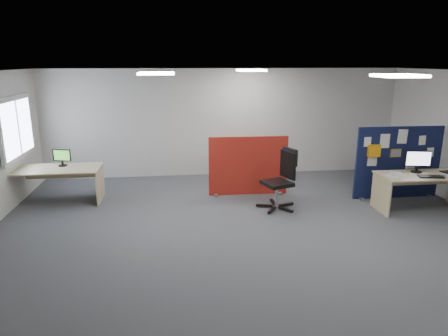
{
  "coord_description": "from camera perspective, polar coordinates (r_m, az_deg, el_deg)",
  "views": [
    {
      "loc": [
        -1.18,
        -6.52,
        2.88
      ],
      "look_at": [
        -0.36,
        0.41,
        1.0
      ],
      "focal_mm": 32.0,
      "sensor_mm": 36.0,
      "label": 1
    }
  ],
  "objects": [
    {
      "name": "desk_papers",
      "position": [
        8.56,
        25.36,
        -0.93
      ],
      "size": [
        1.37,
        0.61,
        0.0
      ],
      "color": "white",
      "rests_on": "main_desk"
    },
    {
      "name": "keyboard",
      "position": [
        8.57,
        27.44,
        -1.09
      ],
      "size": [
        0.48,
        0.27,
        0.02
      ],
      "primitive_type": "cube",
      "rotation": [
        0.0,
        0.0,
        -0.21
      ],
      "color": "black",
      "rests_on": "main_desk"
    },
    {
      "name": "office_chair",
      "position": [
        8.0,
        8.36,
        -1.06
      ],
      "size": [
        0.79,
        0.76,
        1.19
      ],
      "rotation": [
        0.0,
        0.0,
        0.34
      ],
      "color": "black",
      "rests_on": "floor"
    },
    {
      "name": "ceiling_lights",
      "position": [
        7.34,
        5.27,
        13.4
      ],
      "size": [
        4.1,
        4.1,
        0.04
      ],
      "color": "white",
      "rests_on": "ceiling"
    },
    {
      "name": "wall_back",
      "position": [
        10.2,
        -0.04,
        6.47
      ],
      "size": [
        9.0,
        0.02,
        2.7
      ],
      "primitive_type": "cube",
      "color": "silver",
      "rests_on": "floor"
    },
    {
      "name": "wall_front",
      "position": [
        3.58,
        13.38,
        -10.65
      ],
      "size": [
        9.0,
        0.02,
        2.7
      ],
      "primitive_type": "cube",
      "color": "silver",
      "rests_on": "floor"
    },
    {
      "name": "ceiling",
      "position": [
        6.62,
        3.59,
        13.51
      ],
      "size": [
        9.0,
        7.0,
        0.02
      ],
      "primitive_type": "cube",
      "color": "white",
      "rests_on": "wall_back"
    },
    {
      "name": "window",
      "position": [
        9.21,
        -27.49,
        5.1
      ],
      "size": [
        0.06,
        1.7,
        1.3
      ],
      "color": "white",
      "rests_on": "wall_left"
    },
    {
      "name": "monitor_second",
      "position": [
        9.04,
        -22.16,
        1.49
      ],
      "size": [
        0.39,
        0.18,
        0.36
      ],
      "rotation": [
        0.0,
        0.0,
        -0.27
      ],
      "color": "black",
      "rests_on": "second_desk"
    },
    {
      "name": "main_desk",
      "position": [
        8.79,
        26.34,
        -1.82
      ],
      "size": [
        1.74,
        0.77,
        0.73
      ],
      "color": "tan",
      "rests_on": "floor"
    },
    {
      "name": "second_desk",
      "position": [
        9.02,
        -22.61,
        -1.01
      ],
      "size": [
        1.75,
        0.87,
        0.73
      ],
      "color": "tan",
      "rests_on": "floor"
    },
    {
      "name": "navy_divider",
      "position": [
        9.26,
        23.5,
        0.74
      ],
      "size": [
        1.88,
        0.3,
        1.55
      ],
      "color": "#0E0F33",
      "rests_on": "floor"
    },
    {
      "name": "red_divider",
      "position": [
        8.75,
        3.48,
        0.24
      ],
      "size": [
        1.74,
        0.3,
        1.3
      ],
      "rotation": [
        0.0,
        0.0,
        -0.02
      ],
      "color": "maroon",
      "rests_on": "floor"
    },
    {
      "name": "monitor_main",
      "position": [
        8.77,
        25.94,
        0.99
      ],
      "size": [
        0.5,
        0.21,
        0.44
      ],
      "rotation": [
        0.0,
        0.0,
        -0.18
      ],
      "color": "black",
      "rests_on": "main_desk"
    },
    {
      "name": "mouse",
      "position": [
        8.73,
        28.77,
        -0.96
      ],
      "size": [
        0.11,
        0.08,
        0.03
      ],
      "primitive_type": "cube",
      "rotation": [
        0.0,
        0.0,
        -0.26
      ],
      "color": "#97989C",
      "rests_on": "main_desk"
    },
    {
      "name": "floor",
      "position": [
        7.22,
        3.24,
        -8.44
      ],
      "size": [
        9.0,
        9.0,
        0.0
      ],
      "primitive_type": "plane",
      "color": "#505358",
      "rests_on": "ground"
    }
  ]
}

